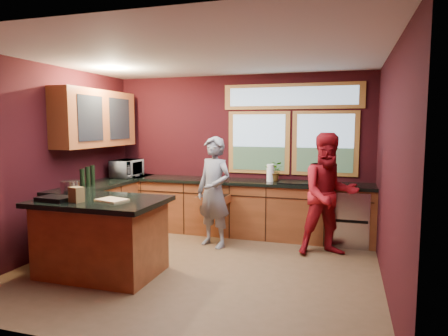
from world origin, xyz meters
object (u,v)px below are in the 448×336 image
at_px(cutting_board, 112,200).
at_px(stock_pot, 70,188).
at_px(island, 101,236).
at_px(person_grey, 214,192).
at_px(person_red, 329,194).

bearing_deg(cutting_board, stock_pot, 165.07).
height_order(island, stock_pot, stock_pot).
relative_size(island, person_grey, 0.92).
height_order(person_red, stock_pot, person_red).
distance_m(island, stock_pot, 0.80).
bearing_deg(person_grey, cutting_board, -94.19).
distance_m(person_grey, stock_pot, 2.04).
relative_size(person_red, cutting_board, 4.99).
height_order(cutting_board, stock_pot, stock_pot).
xyz_separation_m(person_red, cutting_board, (-2.46, -1.64, 0.08)).
bearing_deg(stock_pot, island, -15.26).
xyz_separation_m(person_red, stock_pot, (-3.21, -1.44, 0.16)).
distance_m(cutting_board, stock_pot, 0.78).
xyz_separation_m(cutting_board, stock_pot, (-0.75, 0.20, 0.08)).
relative_size(person_grey, stock_pot, 6.99).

